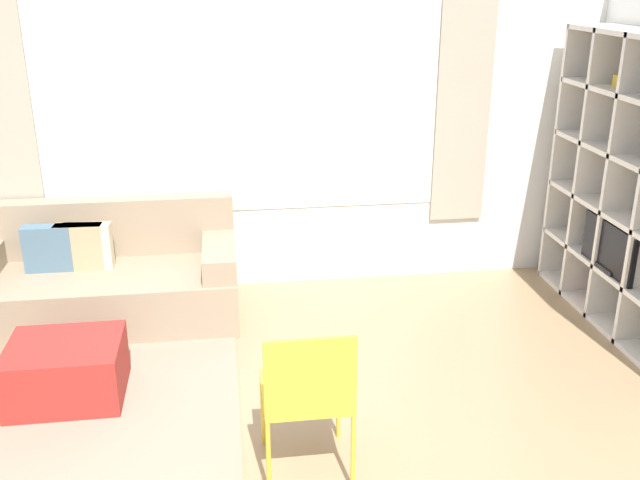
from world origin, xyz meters
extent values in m
cube|color=white|center=(0.00, 2.92, 1.35)|extent=(6.94, 0.07, 2.70)
cube|color=white|center=(0.00, 2.87, 1.45)|extent=(3.16, 0.01, 1.60)
cube|color=#B2A38E|center=(-1.75, 2.86, 1.45)|extent=(0.44, 0.03, 1.90)
cube|color=#B2A38E|center=(1.75, 2.86, 1.45)|extent=(0.44, 0.03, 1.90)
cube|color=gray|center=(-1.52, 1.42, 0.01)|extent=(2.77, 2.25, 0.01)
cube|color=silver|center=(2.67, 1.91, 1.04)|extent=(0.39, 0.04, 2.07)
cube|color=silver|center=(2.67, 2.32, 1.04)|extent=(0.39, 0.04, 2.07)
cube|color=silver|center=(2.67, 2.73, 1.04)|extent=(0.39, 0.04, 2.07)
cube|color=silver|center=(2.67, 1.70, 0.02)|extent=(0.39, 2.05, 0.04)
cube|color=silver|center=(2.67, 1.70, 0.41)|extent=(0.39, 2.05, 0.04)
cube|color=black|center=(2.52, 1.79, 0.61)|extent=(0.04, 0.66, 0.35)
cube|color=black|center=(2.54, 1.79, 0.45)|extent=(0.10, 0.24, 0.03)
cube|color=gold|center=(2.65, 2.14, 1.72)|extent=(0.11, 0.11, 0.08)
cylinder|color=red|center=(2.65, 2.08, 0.11)|extent=(0.10, 0.10, 0.14)
cylinder|color=#232328|center=(2.65, 2.52, 0.50)|extent=(0.10, 0.10, 0.14)
cube|color=gray|center=(-1.08, 2.38, 0.20)|extent=(1.94, 0.89, 0.39)
cube|color=gray|center=(-1.08, 2.73, 0.61)|extent=(1.94, 0.18, 0.44)
cube|color=gray|center=(-0.23, 2.38, 0.48)|extent=(0.24, 0.83, 0.18)
cube|color=slate|center=(-1.45, 2.45, 0.56)|extent=(0.34, 0.12, 0.34)
cube|color=beige|center=(-1.17, 2.45, 0.56)|extent=(0.34, 0.13, 0.34)
cube|color=tan|center=(-1.23, 2.45, 0.56)|extent=(0.35, 0.15, 0.34)
cube|color=#A82823|center=(-1.16, 1.33, 0.18)|extent=(0.67, 0.55, 0.37)
cylinder|color=gold|center=(0.40, 0.71, 0.22)|extent=(0.02, 0.02, 0.44)
cylinder|color=gold|center=(-0.01, 0.71, 0.22)|extent=(0.02, 0.02, 0.44)
cylinder|color=gold|center=(0.40, 0.27, 0.22)|extent=(0.02, 0.02, 0.44)
cylinder|color=gold|center=(-0.01, 0.27, 0.22)|extent=(0.02, 0.02, 0.44)
cube|color=gold|center=(0.19, 0.49, 0.45)|extent=(0.44, 0.46, 0.02)
cube|color=gold|center=(0.19, 0.28, 0.66)|extent=(0.44, 0.02, 0.40)
camera|label=1|loc=(-0.16, -2.59, 2.44)|focal=40.00mm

